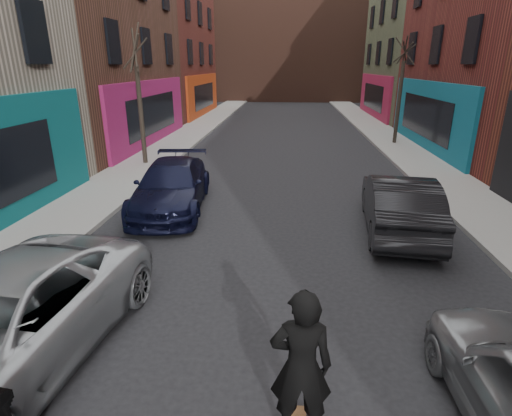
% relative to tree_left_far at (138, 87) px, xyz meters
% --- Properties ---
extents(sidewalk_left, '(2.50, 84.00, 0.13)m').
position_rel_tree_left_far_xyz_m(sidewalk_left, '(-0.05, 12.00, -3.31)').
color(sidewalk_left, gray).
rests_on(sidewalk_left, ground).
extents(sidewalk_right, '(2.50, 84.00, 0.13)m').
position_rel_tree_left_far_xyz_m(sidewalk_right, '(12.45, 12.00, -3.31)').
color(sidewalk_right, gray).
rests_on(sidewalk_right, ground).
extents(building_far, '(40.00, 10.00, 14.00)m').
position_rel_tree_left_far_xyz_m(building_far, '(6.20, 38.00, 3.62)').
color(building_far, '#47281E').
rests_on(building_far, ground).
extents(tree_left_far, '(2.00, 2.00, 6.50)m').
position_rel_tree_left_far_xyz_m(tree_left_far, '(0.00, 0.00, 0.00)').
color(tree_left_far, black).
rests_on(tree_left_far, sidewalk_left).
extents(tree_right_far, '(2.00, 2.00, 6.80)m').
position_rel_tree_left_far_xyz_m(tree_right_far, '(12.40, 6.00, 0.15)').
color(tree_right_far, black).
rests_on(tree_right_far, sidewalk_right).
extents(parked_left_end, '(2.52, 5.18, 1.45)m').
position_rel_tree_left_far_xyz_m(parked_left_end, '(2.81, -5.50, -2.65)').
color(parked_left_end, black).
rests_on(parked_left_end, ground).
extents(parked_right_end, '(2.14, 4.84, 1.55)m').
position_rel_tree_left_far_xyz_m(parked_right_end, '(9.40, -6.77, -2.61)').
color(parked_right_end, black).
rests_on(parked_right_end, ground).
extents(skateboarder, '(0.72, 0.47, 1.96)m').
position_rel_tree_left_far_xyz_m(skateboarder, '(6.61, -13.51, -2.30)').
color(skateboarder, black).
rests_on(skateboarder, skateboard).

